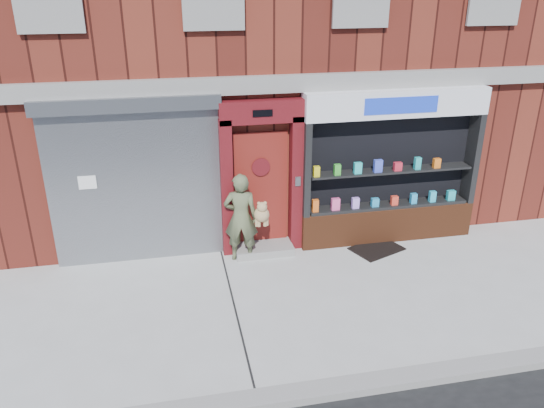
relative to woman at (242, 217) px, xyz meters
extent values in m
plane|color=#9E9E99|center=(1.17, -1.54, -0.85)|extent=(80.00, 80.00, 0.00)
cube|color=gray|center=(1.17, -3.69, -0.79)|extent=(60.00, 0.30, 0.12)
cube|color=#4B1711|center=(1.17, 4.46, 3.15)|extent=(12.00, 8.00, 8.00)
cube|color=gray|center=(1.17, 0.38, 2.30)|extent=(12.00, 0.16, 0.30)
cube|color=gray|center=(-1.83, 0.40, 0.55)|extent=(3.00, 0.10, 2.80)
cube|color=slate|center=(-1.83, 0.34, 2.07)|extent=(3.10, 0.30, 0.24)
cube|color=white|center=(-2.63, 0.33, 0.75)|extent=(0.30, 0.01, 0.24)
cube|color=#500D12|center=(-0.23, 0.32, 0.45)|extent=(0.22, 0.28, 2.60)
cube|color=#500D12|center=(1.07, 0.32, 0.45)|extent=(0.22, 0.28, 2.60)
cube|color=#500D12|center=(0.42, 0.32, 1.85)|extent=(1.50, 0.28, 0.40)
cube|color=black|center=(0.42, 0.17, 1.85)|extent=(0.35, 0.01, 0.12)
cube|color=maroon|center=(0.42, 0.43, 0.35)|extent=(1.00, 0.06, 2.20)
cylinder|color=black|center=(0.42, 0.39, 0.80)|extent=(0.28, 0.02, 0.28)
cylinder|color=#500D12|center=(0.42, 0.38, 0.80)|extent=(0.34, 0.02, 0.34)
cube|color=gray|center=(0.42, 0.16, -0.77)|extent=(1.10, 0.55, 0.15)
cube|color=slate|center=(1.07, 0.17, 0.55)|extent=(0.10, 0.02, 0.18)
cube|color=#602E16|center=(2.92, 0.26, -0.50)|extent=(3.50, 0.40, 0.70)
cube|color=black|center=(1.23, 0.26, 0.75)|extent=(0.12, 0.40, 1.80)
cube|color=black|center=(4.61, 0.26, 0.75)|extent=(0.12, 0.40, 1.80)
cube|color=black|center=(2.92, 0.44, 0.75)|extent=(3.30, 0.03, 1.80)
cube|color=black|center=(2.92, 0.26, -0.12)|extent=(3.20, 0.36, 0.06)
cube|color=black|center=(2.92, 0.26, 0.60)|extent=(3.20, 0.36, 0.04)
cube|color=white|center=(2.92, 0.26, 1.90)|extent=(3.50, 0.40, 0.50)
cube|color=blue|center=(2.92, 0.05, 1.90)|extent=(1.40, 0.01, 0.30)
cube|color=orange|center=(1.42, 0.18, 0.03)|extent=(0.12, 0.09, 0.24)
cube|color=#F95397|center=(1.82, 0.18, 0.03)|extent=(0.16, 0.09, 0.23)
cube|color=#BC8BFA|center=(2.22, 0.18, 0.02)|extent=(0.13, 0.09, 0.21)
cube|color=#2791C5|center=(2.62, 0.18, -0.01)|extent=(0.14, 0.09, 0.17)
cube|color=red|center=(3.02, 0.18, 0.00)|extent=(0.13, 0.09, 0.18)
cube|color=#2895C9|center=(3.42, 0.18, 0.01)|extent=(0.12, 0.09, 0.20)
cube|color=#29AECE|center=(3.82, 0.18, 0.02)|extent=(0.12, 0.09, 0.22)
cube|color=#23A6B0|center=(4.22, 0.18, 0.01)|extent=(0.16, 0.09, 0.20)
cube|color=yellow|center=(1.42, 0.18, 0.72)|extent=(0.11, 0.09, 0.19)
cube|color=green|center=(1.82, 0.18, 0.72)|extent=(0.12, 0.09, 0.20)
cube|color=#27C4C3|center=(2.22, 0.18, 0.73)|extent=(0.14, 0.09, 0.21)
cube|color=blue|center=(2.62, 0.18, 0.74)|extent=(0.16, 0.09, 0.24)
cube|color=red|center=(3.02, 0.18, 0.70)|extent=(0.15, 0.09, 0.16)
cube|color=#22ACAE|center=(3.42, 0.18, 0.74)|extent=(0.12, 0.09, 0.23)
cube|color=orange|center=(3.82, 0.18, 0.71)|extent=(0.13, 0.09, 0.19)
imported|color=#555C3D|center=(-0.02, 0.01, -0.01)|extent=(0.68, 0.52, 1.68)
sphere|color=#A98554|center=(0.34, -0.12, 0.08)|extent=(0.28, 0.28, 0.28)
sphere|color=#A98554|center=(0.34, -0.17, 0.24)|extent=(0.18, 0.18, 0.18)
sphere|color=#A98554|center=(0.28, -0.17, 0.32)|extent=(0.06, 0.06, 0.06)
sphere|color=#A98554|center=(0.39, -0.17, 0.32)|extent=(0.06, 0.06, 0.06)
cylinder|color=#A98554|center=(0.24, -0.12, -0.06)|extent=(0.06, 0.06, 0.17)
cylinder|color=#A98554|center=(0.43, -0.12, -0.06)|extent=(0.06, 0.06, 0.17)
cylinder|color=#A98554|center=(0.28, -0.14, -0.06)|extent=(0.06, 0.06, 0.17)
cylinder|color=#A98554|center=(0.39, -0.14, -0.06)|extent=(0.06, 0.06, 0.17)
cube|color=black|center=(2.59, -0.16, -0.84)|extent=(1.12, 0.96, 0.02)
camera|label=1|loc=(-1.23, -8.65, 3.99)|focal=35.00mm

